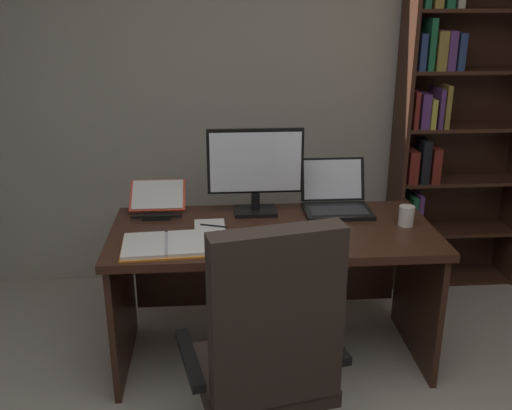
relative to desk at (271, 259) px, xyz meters
name	(u,v)px	position (x,y,z in m)	size (l,w,h in m)	color
wall_back	(282,71)	(0.16, 0.98, 0.83)	(4.79, 0.12, 2.73)	#A89E8E
desk	(271,259)	(0.00, 0.00, 0.00)	(1.59, 0.72, 0.73)	#381E14
bookshelf	(450,123)	(1.19, 0.76, 0.53)	(0.82, 0.29, 2.09)	#381E14
office_chair	(267,371)	(-0.10, -0.84, -0.07)	(0.68, 0.60, 1.09)	black
monitor	(255,171)	(-0.07, 0.16, 0.43)	(0.50, 0.16, 0.45)	black
laptop	(336,200)	(0.36, 0.17, 0.25)	(0.35, 0.33, 0.25)	black
keyboard	(261,238)	(-0.07, -0.21, 0.21)	(0.42, 0.15, 0.02)	black
computer_mouse	(324,234)	(0.23, -0.21, 0.22)	(0.06, 0.10, 0.04)	black
reading_stand_with_book	(158,199)	(-0.58, 0.20, 0.27)	(0.29, 0.24, 0.15)	black
open_binder	(166,245)	(-0.51, -0.26, 0.21)	(0.42, 0.31, 0.02)	orange
notepad	(210,228)	(-0.31, -0.05, 0.21)	(0.15, 0.21, 0.01)	silver
pen	(214,226)	(-0.29, -0.05, 0.21)	(0.01, 0.01, 0.14)	black
coffee_mug	(406,216)	(0.66, -0.08, 0.25)	(0.08, 0.08, 0.10)	silver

